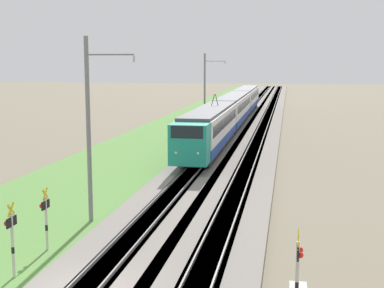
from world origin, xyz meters
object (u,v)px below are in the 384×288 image
passenger_train (234,108)px  crossing_signal_aux (46,214)px  catenary_mast_mid (205,92)px  crossing_signal_near (12,234)px  catenary_mast_near (89,129)px  crossing_signal_far (298,267)px

passenger_train → crossing_signal_aux: (-46.71, 3.28, -0.75)m
catenary_mast_mid → passenger_train: bearing=-30.3°
passenger_train → crossing_signal_near: passenger_train is taller
catenary_mast_near → crossing_signal_far: bearing=-130.9°
crossing_signal_near → catenary_mast_mid: 44.85m
passenger_train → crossing_signal_near: 49.81m
crossing_signal_far → crossing_signal_aux: (4.38, 10.51, -0.09)m
crossing_signal_far → catenary_mast_near: size_ratio=0.32×
crossing_signal_aux → passenger_train: bearing=-94.0°
catenary_mast_near → catenary_mast_mid: 37.38m
crossing_signal_near → crossing_signal_far: bearing=172.4°
passenger_train → crossing_signal_near: size_ratio=21.05×
catenary_mast_mid → crossing_signal_near: bearing=179.6°
catenary_mast_near → crossing_signal_near: bearing=177.6°
crossing_signal_near → catenary_mast_near: bearing=-92.4°
catenary_mast_near → catenary_mast_mid: (37.37, -0.00, -0.08)m
crossing_signal_far → catenary_mast_near: 13.73m
passenger_train → catenary_mast_near: catenary_mast_near is taller
catenary_mast_near → catenary_mast_mid: size_ratio=1.02×
crossing_signal_near → crossing_signal_aux: (2.99, 0.08, -0.10)m
passenger_train → crossing_signal_far: bearing=8.0°
crossing_signal_near → catenary_mast_mid: catenary_mast_mid is taller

